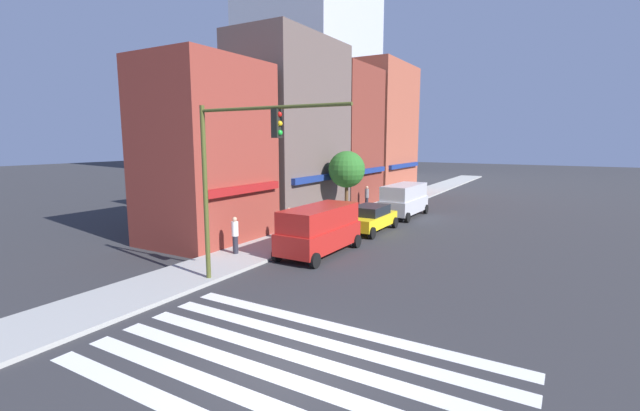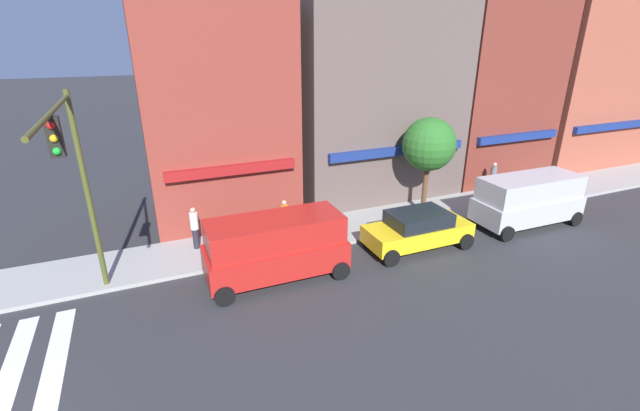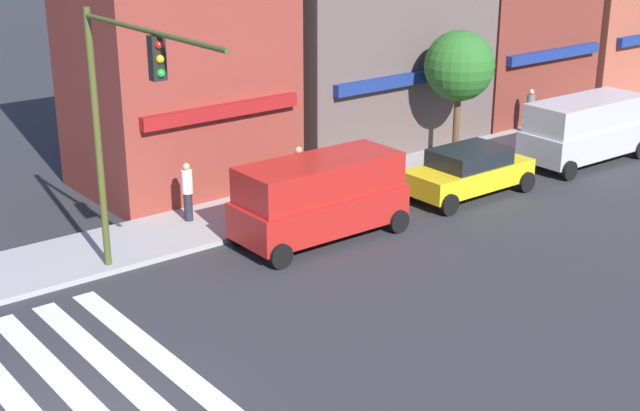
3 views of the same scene
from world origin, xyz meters
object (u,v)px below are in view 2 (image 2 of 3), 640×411
(pedestrian_orange_vest, at_px, (285,219))
(street_tree, at_px, (429,145))
(van_red, at_px, (276,246))
(pedestrian_white_shirt, at_px, (195,227))
(sedan_yellow, at_px, (418,229))
(van_silver, at_px, (528,199))
(traffic_signal, at_px, (75,170))
(pedestrian_grey_coat, at_px, (493,178))
(fire_hydrant, at_px, (233,248))

(pedestrian_orange_vest, bearing_deg, street_tree, -171.20)
(van_red, relative_size, pedestrian_white_shirt, 2.83)
(sedan_yellow, bearing_deg, van_silver, 0.18)
(van_red, xyz_separation_m, sedan_yellow, (6.07, 0.00, -0.44))
(traffic_signal, height_order, pedestrian_white_shirt, traffic_signal)
(traffic_signal, bearing_deg, street_tree, 10.33)
(van_silver, relative_size, pedestrian_white_shirt, 2.84)
(sedan_yellow, bearing_deg, van_red, -179.82)
(pedestrian_grey_coat, bearing_deg, fire_hydrant, -178.87)
(traffic_signal, relative_size, van_red, 1.35)
(sedan_yellow, height_order, pedestrian_orange_vest, pedestrian_orange_vest)
(van_silver, relative_size, fire_hydrant, 5.98)
(traffic_signal, distance_m, pedestrian_orange_vest, 8.13)
(sedan_yellow, xyz_separation_m, van_silver, (6.00, -0.00, 0.44))
(pedestrian_grey_coat, height_order, fire_hydrant, pedestrian_grey_coat)
(sedan_yellow, bearing_deg, pedestrian_white_shirt, 159.19)
(van_red, distance_m, sedan_yellow, 6.08)
(van_red, xyz_separation_m, fire_hydrant, (-1.19, 1.70, -0.67))
(pedestrian_orange_vest, bearing_deg, van_silver, 173.75)
(van_silver, distance_m, pedestrian_grey_coat, 3.77)
(fire_hydrant, bearing_deg, pedestrian_grey_coat, 7.16)
(pedestrian_white_shirt, height_order, pedestrian_grey_coat, same)
(van_silver, xyz_separation_m, street_tree, (-3.69, 2.80, 2.24))
(pedestrian_white_shirt, bearing_deg, pedestrian_grey_coat, 32.38)
(sedan_yellow, bearing_deg, pedestrian_grey_coat, 25.97)
(pedestrian_white_shirt, xyz_separation_m, street_tree, (10.76, -0.44, 2.46))
(van_silver, bearing_deg, fire_hydrant, 173.61)
(traffic_signal, relative_size, sedan_yellow, 1.53)
(traffic_signal, distance_m, fire_hydrant, 6.25)
(van_red, height_order, pedestrian_grey_coat, van_red)
(pedestrian_orange_vest, xyz_separation_m, fire_hydrant, (-2.39, -0.90, -0.46))
(pedestrian_white_shirt, distance_m, street_tree, 11.05)
(pedestrian_grey_coat, xyz_separation_m, street_tree, (-4.99, -0.73, 2.46))
(van_red, xyz_separation_m, pedestrian_white_shirt, (-2.38, 3.24, -0.21))
(street_tree, bearing_deg, van_silver, -37.20)
(traffic_signal, bearing_deg, sedan_yellow, -1.15)
(van_silver, xyz_separation_m, pedestrian_white_shirt, (-14.45, 3.24, -0.21))
(traffic_signal, relative_size, pedestrian_white_shirt, 3.82)
(pedestrian_orange_vest, distance_m, street_tree, 7.59)
(fire_hydrant, bearing_deg, van_silver, -7.31)
(pedestrian_grey_coat, bearing_deg, traffic_signal, -176.22)
(pedestrian_white_shirt, bearing_deg, van_silver, 18.68)
(fire_hydrant, bearing_deg, pedestrian_white_shirt, 127.68)
(fire_hydrant, bearing_deg, traffic_signal, -161.95)
(sedan_yellow, relative_size, pedestrian_white_shirt, 2.49)
(pedestrian_orange_vest, bearing_deg, pedestrian_white_shirt, -2.97)
(sedan_yellow, distance_m, fire_hydrant, 7.46)
(pedestrian_orange_vest, bearing_deg, van_red, 72.40)
(van_silver, distance_m, pedestrian_orange_vest, 11.18)
(pedestrian_grey_coat, bearing_deg, street_tree, -177.71)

